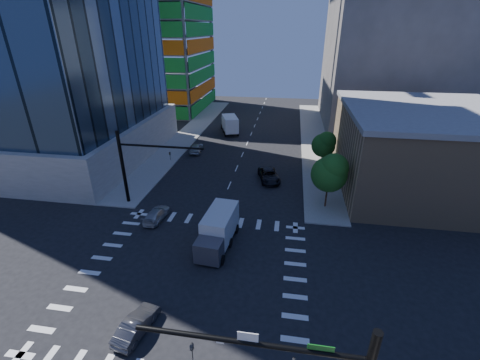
# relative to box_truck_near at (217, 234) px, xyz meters

# --- Properties ---
(ground) EXTENTS (160.00, 160.00, 0.00)m
(ground) POSITION_rel_box_truck_near_xyz_m (-1.38, -4.49, -1.49)
(ground) COLOR black
(ground) RESTS_ON ground
(road_markings) EXTENTS (20.00, 20.00, 0.01)m
(road_markings) POSITION_rel_box_truck_near_xyz_m (-1.38, -4.49, -1.48)
(road_markings) COLOR silver
(road_markings) RESTS_ON ground
(sidewalk_ne) EXTENTS (5.00, 60.00, 0.15)m
(sidewalk_ne) POSITION_rel_box_truck_near_xyz_m (11.12, 35.51, -1.41)
(sidewalk_ne) COLOR gray
(sidewalk_ne) RESTS_ON ground
(sidewalk_nw) EXTENTS (5.00, 60.00, 0.15)m
(sidewalk_nw) POSITION_rel_box_truck_near_xyz_m (-13.88, 35.51, -1.41)
(sidewalk_nw) COLOR gray
(sidewalk_nw) RESTS_ON ground
(construction_building) EXTENTS (25.16, 34.50, 70.60)m
(construction_building) POSITION_rel_box_truck_near_xyz_m (-28.79, 57.44, 23.12)
(construction_building) COLOR gray
(construction_building) RESTS_ON ground
(commercial_building) EXTENTS (20.50, 22.50, 10.60)m
(commercial_building) POSITION_rel_box_truck_near_xyz_m (23.62, 17.51, 3.82)
(commercial_building) COLOR tan
(commercial_building) RESTS_ON ground
(bg_building_ne) EXTENTS (24.00, 30.00, 28.00)m
(bg_building_ne) POSITION_rel_box_truck_near_xyz_m (25.62, 50.51, 12.51)
(bg_building_ne) COLOR #615B58
(bg_building_ne) RESTS_ON ground
(signal_mast_nw) EXTENTS (10.20, 0.40, 9.00)m
(signal_mast_nw) POSITION_rel_box_truck_near_xyz_m (-11.38, 7.01, 4.01)
(signal_mast_nw) COLOR black
(signal_mast_nw) RESTS_ON sidewalk_nw
(tree_south) EXTENTS (4.16, 4.16, 6.82)m
(tree_south) POSITION_rel_box_truck_near_xyz_m (11.25, 9.41, 3.20)
(tree_south) COLOR #382316
(tree_south) RESTS_ON sidewalk_ne
(tree_north) EXTENTS (3.54, 3.52, 5.78)m
(tree_north) POSITION_rel_box_truck_near_xyz_m (11.55, 21.41, 2.50)
(tree_north) COLOR #382316
(tree_north) RESTS_ON sidewalk_ne
(car_nb_far) EXTENTS (3.83, 5.91, 1.51)m
(car_nb_far) POSITION_rel_box_truck_near_xyz_m (3.84, 16.03, -0.73)
(car_nb_far) COLOR black
(car_nb_far) RESTS_ON ground
(car_sb_near) EXTENTS (2.03, 4.51, 1.28)m
(car_sb_near) POSITION_rel_box_truck_near_xyz_m (-7.86, 3.83, -0.85)
(car_sb_near) COLOR #B7B7B7
(car_sb_near) RESTS_ON ground
(car_sb_mid) EXTENTS (2.27, 4.73, 1.56)m
(car_sb_mid) POSITION_rel_box_truck_near_xyz_m (-9.44, 25.44, -0.71)
(car_sb_mid) COLOR #B4B7BC
(car_sb_mid) RESTS_ON ground
(car_sb_cross) EXTENTS (2.15, 4.27, 1.35)m
(car_sb_cross) POSITION_rel_box_truck_near_xyz_m (-3.46, -10.55, -0.82)
(car_sb_cross) COLOR #444348
(car_sb_cross) RESTS_ON ground
(box_truck_near) EXTENTS (3.29, 6.63, 3.36)m
(box_truck_near) POSITION_rel_box_truck_near_xyz_m (0.00, 0.00, 0.00)
(box_truck_near) COLOR black
(box_truck_near) RESTS_ON ground
(box_truck_far) EXTENTS (4.91, 7.25, 3.51)m
(box_truck_far) POSITION_rel_box_truck_near_xyz_m (-6.00, 38.02, 0.06)
(box_truck_far) COLOR black
(box_truck_far) RESTS_ON ground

